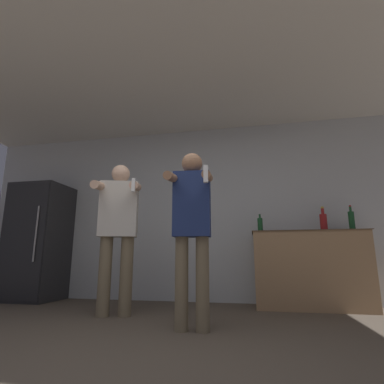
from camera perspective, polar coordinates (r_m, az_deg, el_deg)
name	(u,v)px	position (r m, az deg, el deg)	size (l,w,h in m)	color
ground_plane	(115,372)	(1.92, -14.46, -30.28)	(14.00, 14.00, 0.00)	#4C4238
wall_back	(200,211)	(4.45, 1.57, -3.71)	(7.00, 0.06, 2.55)	#B2B7BC
ceiling_slab	(179,81)	(3.66, -2.49, 20.29)	(7.00, 3.17, 0.05)	silver
refrigerator	(38,241)	(5.07, -27.24, -8.33)	(0.73, 0.70, 1.69)	#262628
counter	(309,269)	(4.08, 21.47, -13.53)	(1.36, 0.59, 0.93)	#997551
bottle_red_label	(324,222)	(4.17, 23.77, -5.17)	(0.09, 0.09, 0.32)	maroon
bottle_tall_gin	(352,220)	(4.26, 28.12, -4.81)	(0.07, 0.07, 0.33)	#194723
bottle_brown_liquor	(260,225)	(4.08, 12.86, -6.09)	(0.07, 0.07, 0.26)	#194723
person_woman_foreground	(192,221)	(2.68, -0.02, -5.48)	(0.42, 0.51, 1.56)	#75664C
person_man_side	(118,225)	(3.44, -13.92, -6.09)	(0.57, 0.59, 1.65)	#75664C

